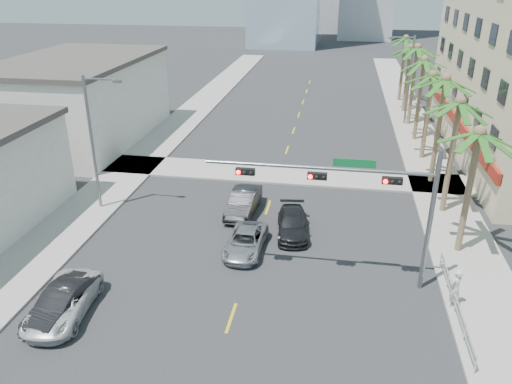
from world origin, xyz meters
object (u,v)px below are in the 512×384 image
car_parked_far (63,302)px  car_lane_center (245,241)px  car_parked_mid (62,302)px  pedestrian (455,288)px  car_lane_left (243,202)px  traffic_signal_mast (364,193)px  car_lane_right (293,224)px

car_parked_far → car_lane_center: size_ratio=1.14×
car_parked_mid → pedestrian: pedestrian is taller
car_lane_left → car_lane_center: (1.04, -4.85, -0.16)m
pedestrian → traffic_signal_mast: bearing=-56.9°
car_lane_left → car_lane_right: car_lane_left is taller
traffic_signal_mast → car_lane_right: size_ratio=2.46×
car_lane_right → pedestrian: 10.30m
traffic_signal_mast → car_parked_mid: 15.13m
traffic_signal_mast → car_parked_far: 15.11m
pedestrian → car_lane_right: bearing=-75.6°
car_lane_left → pedestrian: 14.49m
car_lane_left → traffic_signal_mast: bearing=-41.1°
car_lane_left → car_lane_right: bearing=-30.8°
car_lane_left → car_lane_center: size_ratio=1.06×
car_parked_mid → car_lane_right: (9.80, 9.70, -0.07)m
car_lane_center → pedestrian: size_ratio=2.28×
car_parked_far → car_lane_center: (7.34, 7.11, -0.09)m
car_parked_mid → car_parked_far: size_ratio=0.86×
car_parked_mid → car_parked_far: car_parked_mid is taller
car_parked_far → car_lane_center: bearing=38.6°
car_parked_far → car_lane_left: size_ratio=1.08×
car_parked_far → car_lane_left: (6.30, 11.96, 0.07)m
pedestrian → car_parked_mid: bearing=-28.1°
traffic_signal_mast → car_lane_right: traffic_signal_mast is taller
traffic_signal_mast → pedestrian: bearing=-17.5°
car_parked_mid → car_lane_right: 13.79m
car_parked_far → car_lane_right: size_ratio=1.12×
traffic_signal_mast → car_parked_far: bearing=-159.9°
traffic_signal_mast → car_parked_mid: traffic_signal_mast is taller
car_lane_right → pedestrian: (8.30, -6.08, 0.47)m
car_parked_mid → car_lane_right: bearing=50.2°
traffic_signal_mast → car_lane_left: size_ratio=2.36×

